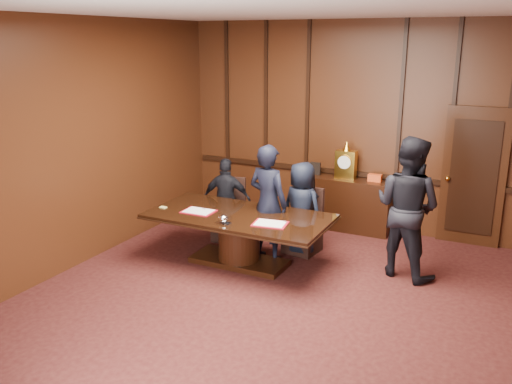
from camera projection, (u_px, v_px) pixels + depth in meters
room at (273, 170)px, 6.25m from camera, size 7.00×7.04×3.50m
sideboard at (344, 202)px, 9.30m from camera, size 1.60×0.45×1.54m
conference_table at (239, 231)px, 7.82m from camera, size 2.62×1.32×0.76m
folder_left at (199, 211)px, 7.86m from camera, size 0.47×0.34×0.02m
folder_right at (270, 224)px, 7.34m from camera, size 0.50×0.39×0.02m
inkstand at (223, 220)px, 7.35m from camera, size 0.20×0.14×0.12m
notepad at (163, 207)px, 8.05m from camera, size 0.10×0.08×0.01m
chair_left at (229, 221)px, 8.91m from camera, size 0.58×0.58×0.99m
chair_right at (303, 233)px, 8.36m from camera, size 0.54×0.54×0.99m
signatory_left at (227, 200)px, 8.74m from camera, size 0.85×0.52×1.36m
signatory_right at (302, 208)px, 8.18m from camera, size 0.80×0.63×1.43m
witness_left at (268, 203)px, 7.91m from camera, size 0.70×0.53×1.74m
witness_right at (407, 207)px, 7.35m from camera, size 1.14×1.01×1.96m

